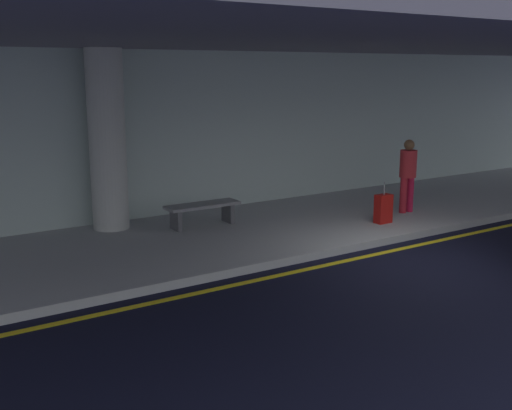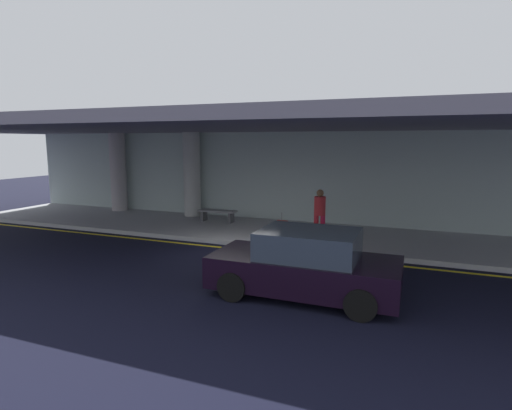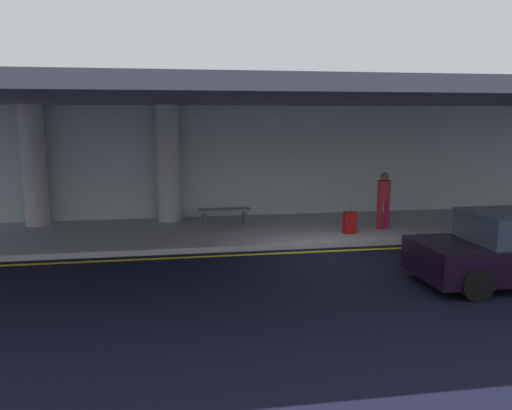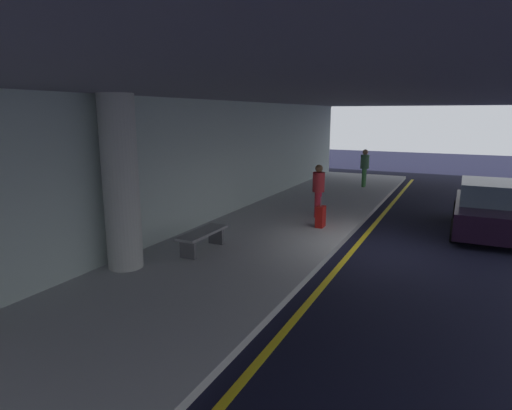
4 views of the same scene
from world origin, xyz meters
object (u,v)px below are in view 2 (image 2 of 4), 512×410
Objects in this scene: support_column_far_left at (118,172)px; traveler_with_luggage at (320,211)px; support_column_left_mid at (192,175)px; bench_metal at (217,213)px; car_black at (305,265)px; suitcase_upright_primary at (282,230)px.

support_column_far_left is 2.17× the size of traveler_with_luggage.
support_column_left_mid is 2.28× the size of bench_metal.
support_column_far_left is 5.93m from bench_metal.
car_black is 4.84m from suitcase_upright_primary.
support_column_far_left is 4.06× the size of suitcase_upright_primary.
support_column_far_left is 10.52m from traveler_with_luggage.
suitcase_upright_primary is at bearing -17.06° from support_column_far_left.
support_column_left_mid reaches higher than car_black.
support_column_left_mid reaches higher than bench_metal.
suitcase_upright_primary is (-1.19, -0.46, -0.65)m from traveler_with_luggage.
support_column_left_mid reaches higher than traveler_with_luggage.
suitcase_upright_primary is at bearing 118.56° from car_black.
support_column_far_left is at bearing 56.07° from traveler_with_luggage.
car_black is 4.56× the size of suitcase_upright_primary.
car_black is 4.95m from traveler_with_luggage.
bench_metal is (5.67, -0.89, -1.47)m from support_column_far_left.
traveler_with_luggage is (6.23, -2.32, -0.86)m from support_column_left_mid.
car_black is 2.56× the size of bench_metal.
support_column_left_mid is at bearing 138.73° from car_black.
traveler_with_luggage is at bearing 19.55° from suitcase_upright_primary.
car_black is at bearing -67.47° from suitcase_upright_primary.
car_black is 8.26m from bench_metal.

